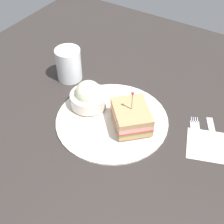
% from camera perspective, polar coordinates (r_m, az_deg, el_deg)
% --- Properties ---
extents(ground_plane, '(1.12, 1.12, 0.02)m').
position_cam_1_polar(ground_plane, '(0.81, -0.00, -2.05)').
color(ground_plane, '#2D2826').
extents(plate, '(0.28, 0.28, 0.01)m').
position_cam_1_polar(plate, '(0.80, -0.00, -1.30)').
color(plate, silver).
rests_on(plate, ground_plane).
extents(sandwich_half_center, '(0.13, 0.13, 0.10)m').
position_cam_1_polar(sandwich_half_center, '(0.76, 3.44, -0.80)').
color(sandwich_half_center, tan).
rests_on(sandwich_half_center, plate).
extents(coleslaw_bowl, '(0.10, 0.10, 0.07)m').
position_cam_1_polar(coleslaw_bowl, '(0.82, -4.17, 2.82)').
color(coleslaw_bowl, silver).
rests_on(coleslaw_bowl, plate).
extents(drink_glass, '(0.07, 0.07, 0.09)m').
position_cam_1_polar(drink_glass, '(0.91, -7.66, 8.17)').
color(drink_glass, silver).
rests_on(drink_glass, ground_plane).
extents(napkin, '(0.11, 0.12, 0.00)m').
position_cam_1_polar(napkin, '(0.78, 16.32, -5.65)').
color(napkin, beige).
rests_on(napkin, ground_plane).
extents(fork, '(0.06, 0.12, 0.00)m').
position_cam_1_polar(fork, '(0.80, 14.59, -3.32)').
color(fork, silver).
rests_on(fork, ground_plane).
extents(knife, '(0.07, 0.12, 0.00)m').
position_cam_1_polar(knife, '(0.80, 17.50, -3.81)').
color(knife, silver).
rests_on(knife, ground_plane).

